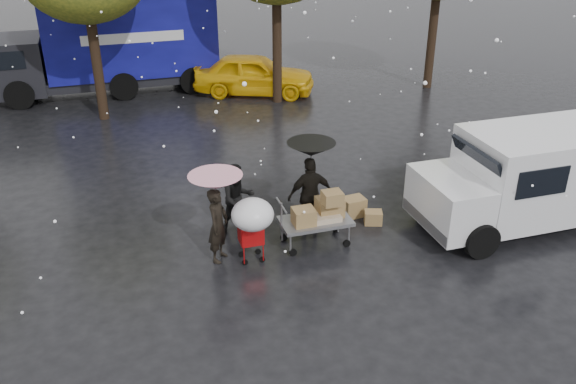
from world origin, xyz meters
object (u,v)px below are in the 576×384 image
object	(u,v)px
person_black	(310,195)
yellow_taxi	(254,74)
person_pink	(218,225)
white_van	(533,176)
vendor_cart	(319,213)
blue_truck	(108,44)
shopping_cart	(252,218)

from	to	relation	value
person_black	yellow_taxi	world-z (taller)	person_black
person_pink	white_van	bearing A→B (deg)	-60.43
vendor_cart	white_van	size ratio (longest dim) A/B	0.31
person_pink	person_black	xyz separation A→B (m)	(2.16, 0.57, 0.08)
vendor_cart	person_black	bearing A→B (deg)	89.61
blue_truck	person_black	bearing A→B (deg)	-73.30
person_black	vendor_cart	bearing A→B (deg)	88.70
white_van	yellow_taxi	bearing A→B (deg)	107.03
blue_truck	yellow_taxi	size ratio (longest dim) A/B	1.91
person_black	vendor_cart	world-z (taller)	person_black
person_pink	shopping_cart	xyz separation A→B (m)	(0.62, -0.37, 0.27)
shopping_cart	blue_truck	world-z (taller)	blue_truck
person_pink	vendor_cart	bearing A→B (deg)	-56.53
blue_truck	vendor_cart	bearing A→B (deg)	-74.06
blue_truck	yellow_taxi	bearing A→B (deg)	-21.01
blue_truck	person_pink	bearing A→B (deg)	-83.44
person_pink	yellow_taxi	bearing A→B (deg)	15.86
vendor_cart	person_pink	bearing A→B (deg)	179.38
person_black	shopping_cart	world-z (taller)	person_black
person_black	vendor_cart	xyz separation A→B (m)	(-0.00, -0.60, -0.15)
person_pink	blue_truck	size ratio (longest dim) A/B	0.19
person_pink	blue_truck	world-z (taller)	blue_truck
white_van	yellow_taxi	world-z (taller)	white_van
shopping_cart	white_van	xyz separation A→B (m)	(6.35, -0.18, 0.10)
white_van	blue_truck	world-z (taller)	blue_truck
person_black	blue_truck	bearing A→B (deg)	-74.20
person_black	yellow_taxi	xyz separation A→B (m)	(1.36, 10.12, -0.13)
shopping_cart	white_van	bearing A→B (deg)	-1.60
person_pink	vendor_cart	distance (m)	2.16
person_black	blue_truck	distance (m)	12.59
person_pink	vendor_cart	world-z (taller)	person_pink
person_pink	blue_truck	xyz separation A→B (m)	(-1.45, 12.61, 0.96)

